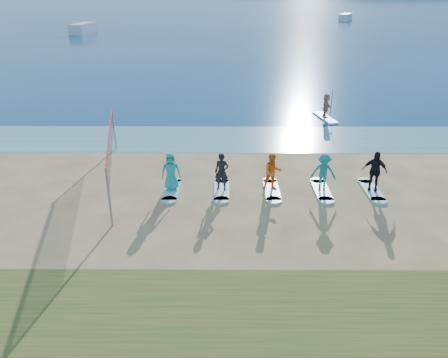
{
  "coord_description": "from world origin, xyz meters",
  "views": [
    {
      "loc": [
        0.22,
        -15.13,
        8.83
      ],
      "look_at": [
        0.14,
        2.0,
        1.1
      ],
      "focal_mm": 35.0,
      "sensor_mm": 36.0,
      "label": 1
    }
  ],
  "objects_px": {
    "boat_offshore_b": "(345,21)",
    "surfboard_2": "(272,190)",
    "student_0": "(171,171)",
    "surfboard_3": "(322,190)",
    "boat_offshore_a": "(84,33)",
    "student_2": "(273,172)",
    "paddleboarder": "(326,105)",
    "volleyball_net": "(111,143)",
    "surfboard_0": "(172,190)",
    "student_1": "(222,172)",
    "student_3": "(323,172)",
    "paddleboard": "(325,118)",
    "surfboard_4": "(372,190)",
    "student_4": "(375,171)",
    "surfboard_1": "(222,190)"
  },
  "relations": [
    {
      "from": "student_1",
      "to": "surfboard_3",
      "type": "distance_m",
      "value": 4.72
    },
    {
      "from": "surfboard_1",
      "to": "boat_offshore_b",
      "type": "bearing_deg",
      "value": 72.98
    },
    {
      "from": "student_0",
      "to": "surfboard_3",
      "type": "distance_m",
      "value": 7.01
    },
    {
      "from": "boat_offshore_a",
      "to": "student_2",
      "type": "relative_size",
      "value": 4.43
    },
    {
      "from": "student_1",
      "to": "surfboard_4",
      "type": "xyz_separation_m",
      "value": [
        6.95,
        0.0,
        -0.92
      ]
    },
    {
      "from": "student_2",
      "to": "paddleboard",
      "type": "bearing_deg",
      "value": 58.11
    },
    {
      "from": "paddleboarder",
      "to": "surfboard_4",
      "type": "distance_m",
      "value": 11.91
    },
    {
      "from": "boat_offshore_b",
      "to": "student_1",
      "type": "relative_size",
      "value": 3.89
    },
    {
      "from": "volleyball_net",
      "to": "surfboard_0",
      "type": "height_order",
      "value": "volleyball_net"
    },
    {
      "from": "student_2",
      "to": "student_3",
      "type": "relative_size",
      "value": 1.0
    },
    {
      "from": "surfboard_0",
      "to": "student_1",
      "type": "relative_size",
      "value": 1.26
    },
    {
      "from": "student_0",
      "to": "student_1",
      "type": "bearing_deg",
      "value": -7.39
    },
    {
      "from": "boat_offshore_b",
      "to": "surfboard_3",
      "type": "bearing_deg",
      "value": -80.24
    },
    {
      "from": "student_0",
      "to": "student_2",
      "type": "distance_m",
      "value": 4.63
    },
    {
      "from": "student_3",
      "to": "student_4",
      "type": "height_order",
      "value": "student_4"
    },
    {
      "from": "boat_offshore_a",
      "to": "student_3",
      "type": "xyz_separation_m",
      "value": [
        31.68,
        -69.02,
        0.96
      ]
    },
    {
      "from": "student_2",
      "to": "surfboard_4",
      "type": "distance_m",
      "value": 4.72
    },
    {
      "from": "student_0",
      "to": "surfboard_4",
      "type": "distance_m",
      "value": 9.31
    },
    {
      "from": "volleyball_net",
      "to": "boat_offshore_b",
      "type": "xyz_separation_m",
      "value": [
        35.57,
        97.81,
        -1.9
      ]
    },
    {
      "from": "boat_offshore_a",
      "to": "surfboard_2",
      "type": "xyz_separation_m",
      "value": [
        29.37,
        -69.02,
        0.04
      ]
    },
    {
      "from": "boat_offshore_b",
      "to": "surfboard_2",
      "type": "relative_size",
      "value": 3.09
    },
    {
      "from": "paddleboard",
      "to": "student_1",
      "type": "distance_m",
      "value": 13.93
    },
    {
      "from": "boat_offshore_a",
      "to": "surfboard_2",
      "type": "relative_size",
      "value": 3.51
    },
    {
      "from": "student_2",
      "to": "boat_offshore_b",
      "type": "bearing_deg",
      "value": 64.82
    },
    {
      "from": "volleyball_net",
      "to": "surfboard_2",
      "type": "bearing_deg",
      "value": -9.08
    },
    {
      "from": "paddleboarder",
      "to": "surfboard_2",
      "type": "distance_m",
      "value": 12.88
    },
    {
      "from": "surfboard_1",
      "to": "surfboard_4",
      "type": "relative_size",
      "value": 1.0
    },
    {
      "from": "boat_offshore_b",
      "to": "surfboard_3",
      "type": "distance_m",
      "value": 102.29
    },
    {
      "from": "paddleboard",
      "to": "student_2",
      "type": "height_order",
      "value": "student_2"
    },
    {
      "from": "boat_offshore_b",
      "to": "student_1",
      "type": "height_order",
      "value": "student_1"
    },
    {
      "from": "surfboard_0",
      "to": "student_3",
      "type": "relative_size",
      "value": 1.26
    },
    {
      "from": "paddleboard",
      "to": "student_4",
      "type": "distance_m",
      "value": 11.91
    },
    {
      "from": "volleyball_net",
      "to": "student_1",
      "type": "height_order",
      "value": "volleyball_net"
    },
    {
      "from": "student_4",
      "to": "surfboard_0",
      "type": "bearing_deg",
      "value": -162.73
    },
    {
      "from": "volleyball_net",
      "to": "surfboard_0",
      "type": "xyz_separation_m",
      "value": [
        2.95,
        -1.21,
        -1.86
      ]
    },
    {
      "from": "surfboard_2",
      "to": "student_3",
      "type": "height_order",
      "value": "student_3"
    },
    {
      "from": "volleyball_net",
      "to": "student_4",
      "type": "relative_size",
      "value": 4.76
    },
    {
      "from": "boat_offshore_b",
      "to": "student_2",
      "type": "bearing_deg",
      "value": -81.48
    },
    {
      "from": "student_0",
      "to": "student_3",
      "type": "relative_size",
      "value": 1.02
    },
    {
      "from": "student_3",
      "to": "surfboard_4",
      "type": "xyz_separation_m",
      "value": [
        2.32,
        0.0,
        -0.92
      ]
    },
    {
      "from": "student_2",
      "to": "student_3",
      "type": "height_order",
      "value": "student_2"
    },
    {
      "from": "surfboard_2",
      "to": "student_2",
      "type": "xyz_separation_m",
      "value": [
        0.0,
        0.0,
        0.92
      ]
    },
    {
      "from": "paddleboarder",
      "to": "volleyball_net",
      "type": "bearing_deg",
      "value": 131.82
    },
    {
      "from": "paddleboard",
      "to": "student_0",
      "type": "relative_size",
      "value": 1.69
    },
    {
      "from": "volleyball_net",
      "to": "student_0",
      "type": "distance_m",
      "value": 3.32
    },
    {
      "from": "surfboard_3",
      "to": "surfboard_4",
      "type": "bearing_deg",
      "value": 0.0
    },
    {
      "from": "surfboard_2",
      "to": "surfboard_0",
      "type": "bearing_deg",
      "value": 180.0
    },
    {
      "from": "surfboard_1",
      "to": "boat_offshore_a",
      "type": "bearing_deg",
      "value": 111.4
    },
    {
      "from": "student_0",
      "to": "paddleboard",
      "type": "bearing_deg",
      "value": 43.8
    },
    {
      "from": "volleyball_net",
      "to": "boat_offshore_a",
      "type": "distance_m",
      "value": 71.25
    }
  ]
}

